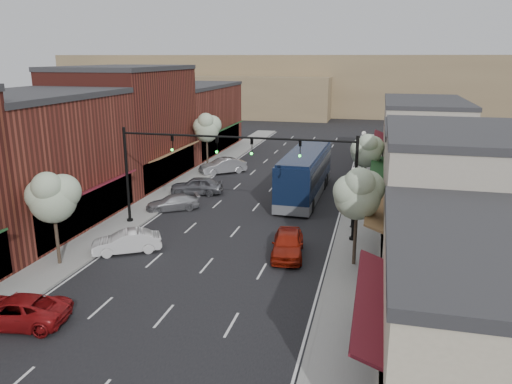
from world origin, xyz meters
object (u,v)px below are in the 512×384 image
Objects in this scene: parked_car_e at (223,166)px; parked_car_d at (197,186)px; signal_mast_right at (318,171)px; parked_car_a at (15,311)px; tree_left_far at (207,127)px; tree_right_near at (358,192)px; tree_left_near at (52,196)px; signal_mast_left at (157,162)px; red_hatchback at (288,244)px; parked_car_b at (127,242)px; parked_car_c at (173,203)px; tree_right_far at (367,150)px; coach_bus at (305,173)px; lamp_post_far at (363,145)px; lamp_post_near at (354,188)px.

parked_car_d is at bearing -38.24° from parked_car_e.
parked_car_a is (-11.82, -14.28, -3.95)m from signal_mast_right.
tree_left_far is 32.53m from parked_car_a.
tree_right_near reaches higher than tree_left_near.
signal_mast_left is 14.55m from tree_right_near.
red_hatchback is (-1.32, -3.39, -3.84)m from signal_mast_right.
tree_right_near is 1.43× the size of parked_car_b.
red_hatchback is 12.66m from parked_car_c.
tree_right_far is 5.64m from coach_bus.
signal_mast_right is 1.71× the size of parked_car_e.
signal_mast_right is 1.51× the size of tree_right_far.
red_hatchback is (-3.50, -23.39, -2.22)m from lamp_post_far.
parked_car_b is 8.94m from parked_car_c.
coach_bus is at bearing -114.63° from lamp_post_far.
signal_mast_left reaches higher than coach_bus.
signal_mast_right reaches higher than tree_right_near.
signal_mast_right is 16.05m from tree_left_near.
coach_bus is 2.72× the size of parked_car_e.
signal_mast_left reaches higher than lamp_post_far.
lamp_post_far is 28.60m from parked_car_b.
tree_right_far is 1.12× the size of parked_car_a.
parked_car_a is 31.12m from parked_car_e.
red_hatchback is 1.01× the size of parked_car_d.
signal_mast_left is at bearing -22.57° from parked_car_c.
parked_car_d is (-14.35, -3.38, -3.21)m from tree_right_far.
coach_bus is (8.94, 10.24, -2.56)m from signal_mast_left.
tree_left_near is at bearing -19.07° from parked_car_d.
parked_car_e is at bearing 146.43° from coach_bus.
tree_right_near is 5.50m from red_hatchback.
tree_right_far reaches higher than lamp_post_far.
tree_right_near reaches higher than parked_car_d.
signal_mast_right is at bearing 42.26° from parked_car_d.
lamp_post_far is at bearing 56.14° from signal_mast_left.
lamp_post_far is (13.42, 20.00, -1.62)m from signal_mast_left.
tree_right_near is 1.05× the size of tree_left_near.
parked_car_a is at bearing -34.81° from parked_car_b.
coach_bus is at bearing 120.05° from lamp_post_near.
tree_right_far reaches higher than coach_bus.
lamp_post_near is at bearing 4.71° from parked_car_e.
tree_right_far reaches higher than parked_car_e.
tree_left_far is at bearing 174.80° from parked_car_a.
tree_left_far is 1.28× the size of parked_car_e.
red_hatchback is 1.11× the size of parked_car_b.
lamp_post_far is 0.96× the size of red_hatchback.
tree_left_far is 1.34× the size of parked_car_d.
red_hatchback is at bearing -111.32° from signal_mast_right.
parked_car_a is 1.06× the size of parked_car_d.
tree_left_near is 26.00m from tree_left_far.
signal_mast_left reaches higher than lamp_post_near.
lamp_post_near is 0.92× the size of parked_car_a.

